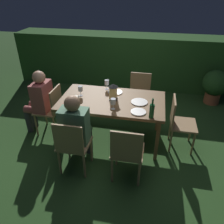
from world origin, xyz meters
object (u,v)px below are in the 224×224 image
person_in_rust (39,99)px  plate_a (139,102)px  plate_c (115,92)px  wine_glass_c (107,83)px  chair_head_far (179,121)px  plate_b (138,112)px  person_in_green (76,127)px  bowl_bread (76,98)px  chair_head_near (51,108)px  potted_plant_by_hedge (215,85)px  chair_side_right_b (139,94)px  wine_glass_b (80,89)px  green_bottle_on_table (152,111)px  chair_side_left_b (127,151)px  bowl_olives (68,104)px  dining_table (112,103)px  lantern_centerpiece (113,91)px  wine_glass_a (113,102)px  chair_side_left_a (73,144)px

person_in_rust → plate_a: 1.71m
person_in_rust → plate_c: bearing=12.0°
wine_glass_c → plate_a: bearing=-32.2°
chair_head_far → plate_b: (-0.63, -0.31, 0.28)m
person_in_green → bowl_bread: bearing=109.0°
plate_a → chair_head_far: bearing=0.5°
chair_head_far → chair_head_near: size_ratio=1.00×
plate_a → potted_plant_by_hedge: (1.51, 1.73, -0.33)m
person_in_rust → wine_glass_c: bearing=18.6°
chair_side_right_b → wine_glass_c: bearing=-137.6°
wine_glass_b → plate_a: size_ratio=0.65×
green_bottle_on_table → chair_head_far: bearing=42.5°
person_in_green → plate_b: (0.82, 0.36, 0.13)m
person_in_rust → wine_glass_c: size_ratio=6.80×
chair_head_near → wine_glass_b: wine_glass_b is taller
chair_side_right_b → chair_head_near: same height
chair_side_right_b → wine_glass_b: wine_glass_b is taller
person_in_green → chair_side_left_b: (0.75, -0.20, -0.15)m
bowl_olives → chair_head_near: bearing=146.1°
dining_table → green_bottle_on_table: 0.77m
person_in_green → plate_b: size_ratio=5.13×
chair_head_far → wine_glass_c: bearing=163.3°
person_in_green → wine_glass_c: 1.09m
lantern_centerpiece → bowl_bread: (-0.58, -0.13, -0.12)m
green_bottle_on_table → potted_plant_by_hedge: 2.54m
person_in_rust → wine_glass_c: (1.11, 0.37, 0.24)m
bowl_olives → plate_a: bearing=16.5°
lantern_centerpiece → plate_c: bearing=93.8°
wine_glass_b → wine_glass_c: 0.49m
chair_side_right_b → green_bottle_on_table: green_bottle_on_table is taller
chair_side_left_b → bowl_olives: 1.16m
person_in_green → chair_head_near: size_ratio=1.32×
potted_plant_by_hedge → plate_c: bearing=-143.3°
plate_a → bowl_olives: size_ratio=1.70×
dining_table → plate_c: bearing=90.1°
chair_side_right_b → person_in_green: person_in_green is taller
chair_side_right_b → bowl_bread: size_ratio=7.16×
lantern_centerpiece → bowl_bread: bearing=-167.5°
lantern_centerpiece → chair_side_left_b: bearing=-68.1°
chair_side_left_b → person_in_rust: bearing=152.3°
chair_head_near → plate_c: chair_head_near is taller
wine_glass_b → plate_b: wine_glass_b is taller
person_in_green → wine_glass_a: bearing=41.0°
chair_head_far → bowl_bread: bearing=-176.3°
person_in_rust → wine_glass_a: (1.35, -0.28, 0.24)m
wine_glass_c → plate_b: (0.61, -0.68, -0.11)m
chair_head_near → plate_a: chair_head_near is taller
wine_glass_c → plate_c: 0.22m
person_in_green → person_in_rust: (-0.90, 0.67, 0.00)m
chair_head_far → chair_side_left_a: 1.69m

